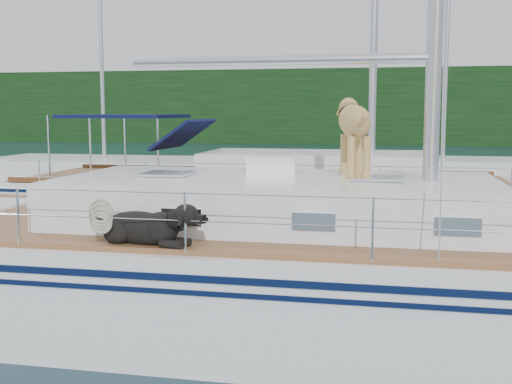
# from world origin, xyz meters

# --- Properties ---
(ground) EXTENTS (120.00, 120.00, 0.00)m
(ground) POSITION_xyz_m (0.00, 0.00, 0.00)
(ground) COLOR black
(ground) RESTS_ON ground
(tree_line) EXTENTS (90.00, 3.00, 6.00)m
(tree_line) POSITION_xyz_m (0.00, 45.00, 3.00)
(tree_line) COLOR black
(tree_line) RESTS_ON ground
(shore_bank) EXTENTS (92.00, 1.00, 1.20)m
(shore_bank) POSITION_xyz_m (0.00, 46.20, 0.60)
(shore_bank) COLOR #595147
(shore_bank) RESTS_ON ground
(main_sailboat) EXTENTS (12.00, 3.80, 14.01)m
(main_sailboat) POSITION_xyz_m (0.10, 0.00, 0.68)
(main_sailboat) COLOR white
(main_sailboat) RESTS_ON ground
(neighbor_sailboat) EXTENTS (11.00, 3.50, 13.30)m
(neighbor_sailboat) POSITION_xyz_m (-0.54, 6.32, 0.63)
(neighbor_sailboat) COLOR white
(neighbor_sailboat) RESTS_ON ground
(bg_boat_west) EXTENTS (8.00, 3.00, 11.65)m
(bg_boat_west) POSITION_xyz_m (-8.00, 14.00, 0.45)
(bg_boat_west) COLOR white
(bg_boat_west) RESTS_ON ground
(bg_boat_center) EXTENTS (7.20, 3.00, 11.65)m
(bg_boat_center) POSITION_xyz_m (4.00, 16.00, 0.45)
(bg_boat_center) COLOR white
(bg_boat_center) RESTS_ON ground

